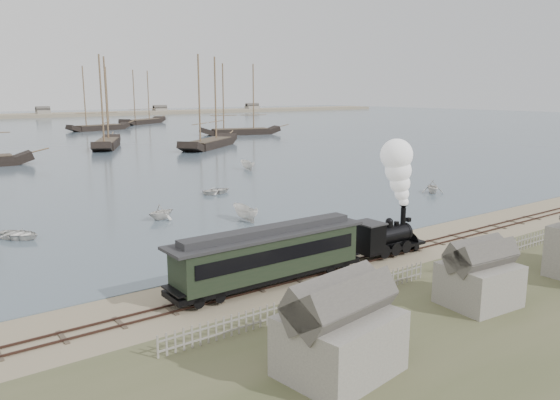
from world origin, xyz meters
TOP-DOWN VIEW (x-y plane):
  - ground at (0.00, 0.00)m, footprint 600.00×600.00m
  - rail_track at (0.00, -2.00)m, footprint 120.00×1.80m
  - picket_fence_west at (-6.50, -7.00)m, footprint 19.00×0.10m
  - picket_fence_east at (12.50, -7.50)m, footprint 15.00×0.10m
  - shed_left at (-10.00, -13.00)m, footprint 5.00×4.00m
  - shed_mid at (2.00, -12.00)m, footprint 4.00×3.50m
  - locomotive at (6.08, -2.00)m, footprint 6.85×2.56m
  - passenger_coach at (-6.02, -2.00)m, footprint 14.02×2.70m
  - beached_dinghy at (-8.78, 0.12)m, footprint 3.08×4.17m
  - rowboat_0 at (-16.73, 19.72)m, footprint 4.81×4.56m
  - rowboat_1 at (-3.97, 19.20)m, footprint 3.22×3.51m
  - rowboat_2 at (2.41, 13.97)m, footprint 3.86×1.58m
  - rowboat_3 at (7.32, 27.85)m, footprint 2.90×3.84m
  - rowboat_4 at (28.81, 12.40)m, footprint 3.96×3.90m
  - rowboat_5 at (21.55, 42.92)m, footprint 3.99×2.00m
  - schooner_3 at (15.29, 90.07)m, footprint 13.19×20.49m
  - schooner_4 at (33.83, 77.11)m, footprint 22.07×19.18m
  - schooner_5 at (58.64, 103.47)m, footprint 23.66×11.42m
  - schooner_8 at (31.61, 144.36)m, footprint 21.03×9.17m
  - schooner_9 at (56.68, 169.13)m, footprint 23.73×18.81m

SIDE VIEW (x-z plane):
  - ground at x=0.00m, z-range 0.00..0.00m
  - picket_fence_west at x=-6.50m, z-range -0.60..0.60m
  - picket_fence_east at x=12.50m, z-range -0.60..0.60m
  - shed_left at x=-10.00m, z-range -2.05..2.05m
  - shed_mid at x=2.00m, z-range -1.80..1.80m
  - rail_track at x=0.00m, z-range -0.04..0.12m
  - beached_dinghy at x=-8.78m, z-range 0.00..0.83m
  - rowboat_3 at x=7.32m, z-range 0.06..0.81m
  - rowboat_0 at x=-16.73m, z-range 0.06..0.87m
  - rowboat_2 at x=2.41m, z-range 0.06..1.53m
  - rowboat_5 at x=21.55m, z-range 0.06..1.53m
  - rowboat_1 at x=-3.97m, z-range 0.06..1.62m
  - rowboat_4 at x=28.81m, z-range 0.06..1.64m
  - passenger_coach at x=-6.02m, z-range 0.45..3.86m
  - locomotive at x=6.08m, z-range -0.32..8.22m
  - schooner_3 at x=15.29m, z-range 0.06..20.06m
  - schooner_4 at x=33.83m, z-range 0.06..20.06m
  - schooner_5 at x=58.64m, z-range 0.06..20.06m
  - schooner_8 at x=31.61m, z-range 0.06..20.06m
  - schooner_9 at x=56.68m, z-range 0.06..20.06m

